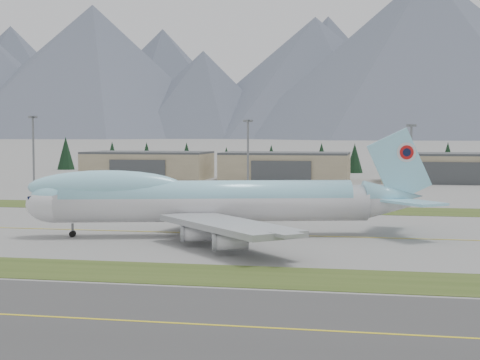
% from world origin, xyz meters
% --- Properties ---
extents(ground, '(7000.00, 7000.00, 0.00)m').
position_xyz_m(ground, '(0.00, 0.00, 0.00)').
color(ground, slate).
rests_on(ground, ground).
extents(grass_strip_near, '(400.00, 14.00, 0.08)m').
position_xyz_m(grass_strip_near, '(0.00, -38.00, 0.00)').
color(grass_strip_near, '#394C1B').
rests_on(grass_strip_near, ground).
extents(grass_strip_far, '(400.00, 18.00, 0.08)m').
position_xyz_m(grass_strip_far, '(0.00, 45.00, 0.00)').
color(grass_strip_far, '#394C1B').
rests_on(grass_strip_far, ground).
extents(asphalt_taxiway, '(400.00, 32.00, 0.04)m').
position_xyz_m(asphalt_taxiway, '(0.00, -62.00, 0.00)').
color(asphalt_taxiway, '#383838').
rests_on(asphalt_taxiway, ground).
extents(taxiway_line_main, '(400.00, 0.40, 0.02)m').
position_xyz_m(taxiway_line_main, '(0.00, 0.00, 0.00)').
color(taxiway_line_main, yellow).
rests_on(taxiway_line_main, ground).
extents(taxiway_line_near, '(400.00, 0.40, 0.02)m').
position_xyz_m(taxiway_line_near, '(0.00, -62.00, 0.00)').
color(taxiway_line_near, yellow).
rests_on(taxiway_line_near, ground).
extents(boeing_747_freighter, '(73.03, 61.02, 19.20)m').
position_xyz_m(boeing_747_freighter, '(-8.88, -2.94, 6.33)').
color(boeing_747_freighter, silver).
rests_on(boeing_747_freighter, ground).
extents(hangar_left, '(48.00, 26.60, 10.80)m').
position_xyz_m(hangar_left, '(-70.00, 149.90, 5.39)').
color(hangar_left, gray).
rests_on(hangar_left, ground).
extents(hangar_center, '(48.00, 26.60, 10.80)m').
position_xyz_m(hangar_center, '(-15.00, 149.90, 5.39)').
color(hangar_center, gray).
rests_on(hangar_center, ground).
extents(hangar_right, '(48.00, 26.60, 10.80)m').
position_xyz_m(hangar_right, '(45.00, 149.90, 5.39)').
color(hangar_right, gray).
rests_on(hangar_right, ground).
extents(floodlight_masts, '(200.58, 9.31, 24.04)m').
position_xyz_m(floodlight_masts, '(2.04, 109.20, 15.94)').
color(floodlight_masts, slate).
rests_on(floodlight_masts, ground).
extents(service_vehicle_a, '(2.55, 4.23, 1.35)m').
position_xyz_m(service_vehicle_a, '(-30.09, 119.15, 0.00)').
color(service_vehicle_a, silver).
rests_on(service_vehicle_a, ground).
extents(service_vehicle_b, '(4.11, 3.25, 1.31)m').
position_xyz_m(service_vehicle_b, '(27.92, 114.14, 0.00)').
color(service_vehicle_b, gold).
rests_on(service_vehicle_b, ground).
extents(conifer_belt, '(272.11, 16.02, 16.86)m').
position_xyz_m(conifer_belt, '(0.12, 211.88, 7.24)').
color(conifer_belt, black).
rests_on(conifer_belt, ground).
extents(mountain_ridge_front, '(4284.76, 1247.08, 497.74)m').
position_xyz_m(mountain_ridge_front, '(-93.16, 2214.83, 218.78)').
color(mountain_ridge_front, '#495262').
rests_on(mountain_ridge_front, ground).
extents(mountain_ridge_rear, '(4434.23, 1012.38, 506.19)m').
position_xyz_m(mountain_ridge_rear, '(110.17, 2900.00, 246.67)').
color(mountain_ridge_rear, '#495262').
rests_on(mountain_ridge_rear, ground).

